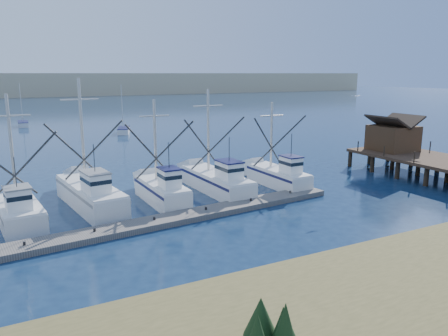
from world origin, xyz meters
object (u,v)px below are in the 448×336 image
at_px(floating_dock, 154,223).
at_px(sailboat_near, 124,130).
at_px(timber_pier, 421,150).
at_px(sailboat_far, 23,124).

distance_m(floating_dock, sailboat_near, 47.34).
bearing_deg(timber_pier, sailboat_far, 117.11).
bearing_deg(sailboat_far, floating_dock, -84.19).
height_order(sailboat_near, sailboat_far, same).
height_order(timber_pier, sailboat_near, sailboat_near).
relative_size(timber_pier, sailboat_far, 2.47).
relative_size(floating_dock, sailboat_near, 3.67).
distance_m(timber_pier, sailboat_far, 70.67).
relative_size(sailboat_near, sailboat_far, 1.00).
relative_size(timber_pier, sailboat_near, 2.47).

